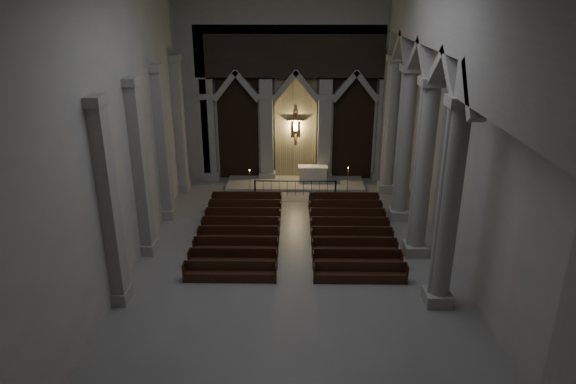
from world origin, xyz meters
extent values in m
plane|color=gray|center=(0.00, 0.00, 0.00)|extent=(24.00, 24.00, 0.00)
cube|color=#ADAAA1|center=(0.00, 12.00, 6.00)|extent=(14.00, 0.10, 12.00)
cube|color=#ADAAA1|center=(0.00, -12.00, 6.00)|extent=(14.00, 0.10, 12.00)
cube|color=#ADAAA1|center=(-7.00, 0.00, 6.00)|extent=(0.10, 24.00, 12.00)
cube|color=#ADAAA1|center=(7.00, 0.00, 6.00)|extent=(0.10, 24.00, 12.00)
cube|color=#9E9B93|center=(-5.40, 11.50, 3.20)|extent=(0.80, 0.50, 6.40)
cube|color=#9E9B93|center=(-5.40, 11.50, 0.25)|extent=(1.05, 0.70, 0.50)
cube|color=#9E9B93|center=(-5.40, 11.50, 5.35)|extent=(1.00, 0.65, 0.35)
cube|color=#9E9B93|center=(-1.80, 11.50, 3.20)|extent=(0.80, 0.50, 6.40)
cube|color=#9E9B93|center=(-1.80, 11.50, 0.25)|extent=(1.05, 0.70, 0.50)
cube|color=#9E9B93|center=(-1.80, 11.50, 5.35)|extent=(1.00, 0.65, 0.35)
cube|color=#9E9B93|center=(1.80, 11.50, 3.20)|extent=(0.80, 0.50, 6.40)
cube|color=#9E9B93|center=(1.80, 11.50, 0.25)|extent=(1.05, 0.70, 0.50)
cube|color=#9E9B93|center=(1.80, 11.50, 5.35)|extent=(1.00, 0.65, 0.35)
cube|color=#9E9B93|center=(5.40, 11.50, 3.20)|extent=(0.80, 0.50, 6.40)
cube|color=#9E9B93|center=(5.40, 11.50, 0.25)|extent=(1.05, 0.70, 0.50)
cube|color=#9E9B93|center=(5.40, 11.50, 5.35)|extent=(1.00, 0.65, 0.35)
cube|color=black|center=(-3.60, 11.85, 3.50)|extent=(2.60, 0.15, 7.00)
cube|color=tan|center=(0.00, 11.85, 3.50)|extent=(2.60, 0.15, 7.00)
cube|color=black|center=(3.60, 11.85, 3.50)|extent=(2.60, 0.15, 7.00)
cube|color=black|center=(0.00, 11.50, 8.00)|extent=(12.00, 0.50, 3.00)
cube|color=#9E9B93|center=(-6.20, 11.50, 4.50)|extent=(1.60, 0.50, 9.00)
cube|color=#9E9B93|center=(6.20, 11.50, 4.50)|extent=(1.60, 0.50, 9.00)
cube|color=#9E9B93|center=(0.00, 11.50, 10.50)|extent=(14.00, 0.50, 3.00)
plane|color=#FFCF72|center=(0.00, 11.82, 3.50)|extent=(1.50, 0.00, 1.50)
cube|color=brown|center=(0.00, 11.73, 3.50)|extent=(0.13, 0.08, 1.80)
cube|color=brown|center=(0.00, 11.73, 3.85)|extent=(1.10, 0.08, 0.13)
cube|color=tan|center=(0.00, 11.67, 3.45)|extent=(0.26, 0.10, 0.60)
sphere|color=tan|center=(0.00, 11.67, 3.85)|extent=(0.17, 0.17, 0.17)
cylinder|color=tan|center=(-0.26, 11.67, 3.82)|extent=(0.45, 0.08, 0.08)
cylinder|color=tan|center=(0.26, 11.67, 3.82)|extent=(0.45, 0.08, 0.08)
cube|color=#9E9B93|center=(5.50, 9.50, 0.25)|extent=(1.00, 1.00, 0.50)
cylinder|color=#9E9B93|center=(5.50, 9.50, 4.00)|extent=(0.70, 0.70, 7.50)
cube|color=#9E9B93|center=(5.50, 9.50, 7.85)|extent=(0.95, 0.95, 0.35)
cube|color=#9E9B93|center=(5.50, 5.50, 0.25)|extent=(1.00, 1.00, 0.50)
cylinder|color=#9E9B93|center=(5.50, 5.50, 4.00)|extent=(0.70, 0.70, 7.50)
cube|color=#9E9B93|center=(5.50, 5.50, 7.85)|extent=(0.95, 0.95, 0.35)
cube|color=#9E9B93|center=(5.50, 1.50, 0.25)|extent=(1.00, 1.00, 0.50)
cylinder|color=#9E9B93|center=(5.50, 1.50, 4.00)|extent=(0.70, 0.70, 7.50)
cube|color=#9E9B93|center=(5.50, 1.50, 7.85)|extent=(0.95, 0.95, 0.35)
cube|color=#9E9B93|center=(5.50, -2.50, 0.25)|extent=(1.00, 1.00, 0.50)
cylinder|color=#9E9B93|center=(5.50, -2.50, 4.00)|extent=(0.70, 0.70, 7.50)
cube|color=#9E9B93|center=(5.50, -2.50, 7.85)|extent=(0.95, 0.95, 0.35)
cube|color=#9E9B93|center=(5.50, 0.00, 10.60)|extent=(0.55, 24.00, 2.80)
cube|color=#9E9B93|center=(5.50, 11.40, 4.60)|extent=(0.55, 1.20, 9.20)
cube|color=#9E9B93|center=(-6.75, 9.50, 0.25)|extent=(0.60, 1.00, 0.50)
cube|color=#9E9B93|center=(-6.75, 9.50, 4.00)|extent=(0.50, 0.80, 7.50)
cube|color=#9E9B93|center=(-6.75, 9.50, 7.85)|extent=(0.60, 1.00, 0.35)
cube|color=#9E9B93|center=(-6.75, 5.50, 0.25)|extent=(0.60, 1.00, 0.50)
cube|color=#9E9B93|center=(-6.75, 5.50, 4.00)|extent=(0.50, 0.80, 7.50)
cube|color=#9E9B93|center=(-6.75, 5.50, 7.85)|extent=(0.60, 1.00, 0.35)
cube|color=#9E9B93|center=(-6.75, 1.50, 0.25)|extent=(0.60, 1.00, 0.50)
cube|color=#9E9B93|center=(-6.75, 1.50, 4.00)|extent=(0.50, 0.80, 7.50)
cube|color=#9E9B93|center=(-6.75, 1.50, 7.85)|extent=(0.60, 1.00, 0.35)
cube|color=#9E9B93|center=(-6.75, -2.50, 0.25)|extent=(0.60, 1.00, 0.50)
cube|color=#9E9B93|center=(-6.75, -2.50, 4.00)|extent=(0.50, 0.80, 7.50)
cube|color=#9E9B93|center=(-6.75, -2.50, 7.85)|extent=(0.60, 1.00, 0.35)
cube|color=#9E9B93|center=(0.00, 10.60, 0.07)|extent=(8.50, 2.60, 0.15)
cube|color=beige|center=(1.10, 10.89, 0.60)|extent=(1.71, 0.67, 0.90)
cube|color=white|center=(1.10, 10.89, 1.07)|extent=(1.86, 0.74, 0.04)
cube|color=black|center=(0.00, 8.70, 0.90)|extent=(4.75, 0.05, 0.05)
cube|color=black|center=(-2.37, 8.70, 0.47)|extent=(0.09, 0.09, 0.95)
cube|color=black|center=(2.37, 8.70, 0.47)|extent=(0.09, 0.09, 0.95)
cylinder|color=black|center=(-1.90, 8.70, 0.45)|extent=(0.02, 0.02, 0.87)
cylinder|color=black|center=(-1.42, 8.70, 0.45)|extent=(0.02, 0.02, 0.87)
cylinder|color=black|center=(-0.95, 8.70, 0.45)|extent=(0.02, 0.02, 0.87)
cylinder|color=black|center=(-0.47, 8.70, 0.45)|extent=(0.02, 0.02, 0.87)
cylinder|color=black|center=(0.00, 8.70, 0.45)|extent=(0.02, 0.02, 0.87)
cylinder|color=black|center=(0.47, 8.70, 0.45)|extent=(0.02, 0.02, 0.87)
cylinder|color=black|center=(0.95, 8.70, 0.45)|extent=(0.02, 0.02, 0.87)
cylinder|color=black|center=(1.42, 8.70, 0.45)|extent=(0.02, 0.02, 0.87)
cylinder|color=black|center=(1.90, 8.70, 0.45)|extent=(0.02, 0.02, 0.87)
cylinder|color=olive|center=(-2.73, 9.33, 0.02)|extent=(0.23, 0.23, 0.05)
cylinder|color=olive|center=(-2.73, 9.33, 0.59)|extent=(0.04, 0.04, 1.12)
cylinder|color=olive|center=(-2.73, 9.33, 1.15)|extent=(0.12, 0.12, 0.02)
cylinder|color=beige|center=(-2.73, 9.33, 1.25)|extent=(0.05, 0.05, 0.20)
sphere|color=#FFAC59|center=(-2.73, 9.33, 1.37)|extent=(0.04, 0.04, 0.04)
cylinder|color=olive|center=(3.13, 9.27, 0.03)|extent=(0.27, 0.27, 0.06)
cylinder|color=olive|center=(3.13, 9.27, 0.67)|extent=(0.04, 0.04, 1.28)
cylinder|color=olive|center=(3.13, 9.27, 1.31)|extent=(0.13, 0.13, 0.02)
cylinder|color=beige|center=(3.13, 9.27, 1.42)|extent=(0.05, 0.05, 0.22)
sphere|color=#FFAC59|center=(3.13, 9.27, 1.56)|extent=(0.05, 0.05, 0.05)
cube|color=black|center=(-2.70, 6.87, 0.20)|extent=(3.82, 0.36, 0.41)
cube|color=black|center=(-2.70, 7.04, 0.64)|extent=(3.82, 0.06, 0.45)
cube|color=black|center=(-4.61, 6.87, 0.41)|extent=(0.05, 0.41, 0.82)
cube|color=black|center=(-0.79, 6.87, 0.41)|extent=(0.05, 0.41, 0.82)
cube|color=black|center=(2.70, 6.87, 0.20)|extent=(3.82, 0.36, 0.41)
cube|color=black|center=(2.70, 7.04, 0.64)|extent=(3.82, 0.06, 0.45)
cube|color=black|center=(0.79, 6.87, 0.41)|extent=(0.05, 0.41, 0.82)
cube|color=black|center=(4.61, 6.87, 0.41)|extent=(0.05, 0.41, 0.82)
cube|color=black|center=(-2.70, 5.74, 0.20)|extent=(3.82, 0.36, 0.41)
cube|color=black|center=(-2.70, 5.92, 0.64)|extent=(3.82, 0.06, 0.45)
cube|color=black|center=(-4.61, 5.74, 0.41)|extent=(0.05, 0.41, 0.82)
cube|color=black|center=(-0.79, 5.74, 0.41)|extent=(0.05, 0.41, 0.82)
cube|color=black|center=(2.70, 5.74, 0.20)|extent=(3.82, 0.36, 0.41)
cube|color=black|center=(2.70, 5.92, 0.64)|extent=(3.82, 0.06, 0.45)
cube|color=black|center=(0.79, 5.74, 0.41)|extent=(0.05, 0.41, 0.82)
cube|color=black|center=(4.61, 5.74, 0.41)|extent=(0.05, 0.41, 0.82)
cube|color=black|center=(-2.70, 4.62, 0.20)|extent=(3.82, 0.36, 0.41)
cube|color=black|center=(-2.70, 4.79, 0.64)|extent=(3.82, 0.06, 0.45)
cube|color=black|center=(-4.61, 4.62, 0.41)|extent=(0.05, 0.41, 0.82)
cube|color=black|center=(-0.79, 4.62, 0.41)|extent=(0.05, 0.41, 0.82)
cube|color=black|center=(2.70, 4.62, 0.20)|extent=(3.82, 0.36, 0.41)
cube|color=black|center=(2.70, 4.79, 0.64)|extent=(3.82, 0.06, 0.45)
cube|color=black|center=(0.79, 4.62, 0.41)|extent=(0.05, 0.41, 0.82)
cube|color=black|center=(4.61, 4.62, 0.41)|extent=(0.05, 0.41, 0.82)
cube|color=black|center=(-2.70, 3.49, 0.20)|extent=(3.82, 0.36, 0.41)
cube|color=black|center=(-2.70, 3.66, 0.64)|extent=(3.82, 0.06, 0.45)
cube|color=black|center=(-4.61, 3.49, 0.41)|extent=(0.05, 0.41, 0.82)
cube|color=black|center=(-0.79, 3.49, 0.41)|extent=(0.05, 0.41, 0.82)
cube|color=black|center=(2.70, 3.49, 0.20)|extent=(3.82, 0.36, 0.41)
cube|color=black|center=(2.70, 3.66, 0.64)|extent=(3.82, 0.06, 0.45)
cube|color=black|center=(0.79, 3.49, 0.41)|extent=(0.05, 0.41, 0.82)
cube|color=black|center=(4.61, 3.49, 0.41)|extent=(0.05, 0.41, 0.82)
cube|color=black|center=(-2.70, 2.36, 0.20)|extent=(3.82, 0.36, 0.41)
cube|color=black|center=(-2.70, 2.54, 0.64)|extent=(3.82, 0.06, 0.45)
cube|color=black|center=(-4.61, 2.36, 0.41)|extent=(0.05, 0.41, 0.82)
cube|color=black|center=(-0.79, 2.36, 0.41)|extent=(0.05, 0.41, 0.82)
cube|color=black|center=(2.70, 2.36, 0.20)|extent=(3.82, 0.36, 0.41)
cube|color=black|center=(2.70, 2.54, 0.64)|extent=(3.82, 0.06, 0.45)
cube|color=black|center=(0.79, 2.36, 0.41)|extent=(0.05, 0.41, 0.82)
cube|color=black|center=(4.61, 2.36, 0.41)|extent=(0.05, 0.41, 0.82)
cube|color=black|center=(-2.70, 1.24, 0.20)|extent=(3.82, 0.36, 0.41)
cube|color=black|center=(-2.70, 1.41, 0.64)|extent=(3.82, 0.06, 0.45)
cube|color=black|center=(-4.61, 1.24, 0.41)|extent=(0.05, 0.41, 0.82)
cube|color=black|center=(-0.79, 1.24, 0.41)|extent=(0.05, 0.41, 0.82)
cube|color=black|center=(2.70, 1.24, 0.20)|extent=(3.82, 0.36, 0.41)
cube|color=black|center=(2.70, 1.41, 0.64)|extent=(3.82, 0.06, 0.45)
cube|color=black|center=(0.79, 1.24, 0.41)|extent=(0.05, 0.41, 0.82)
cube|color=black|center=(4.61, 1.24, 0.41)|extent=(0.05, 0.41, 0.82)
cube|color=black|center=(-2.70, 0.11, 0.20)|extent=(3.82, 0.36, 0.41)
cube|color=black|center=(-2.70, 0.29, 0.64)|extent=(3.82, 0.06, 0.45)
cube|color=black|center=(-4.61, 0.11, 0.41)|extent=(0.05, 0.41, 0.82)
cube|color=black|center=(-0.79, 0.11, 0.41)|extent=(0.05, 0.41, 0.82)
cube|color=black|center=(2.70, 0.11, 0.20)|extent=(3.82, 0.36, 0.41)
cube|color=black|center=(2.70, 0.29, 0.64)|extent=(3.82, 0.06, 0.45)
cube|color=black|center=(0.79, 0.11, 0.41)|extent=(0.05, 0.41, 0.82)
cube|color=black|center=(4.61, 0.11, 0.41)|extent=(0.05, 0.41, 0.82)
cube|color=black|center=(-2.70, -1.01, 0.20)|extent=(3.82, 0.36, 0.41)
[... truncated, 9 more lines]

